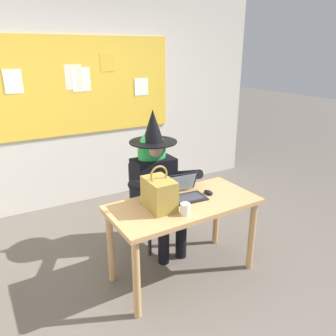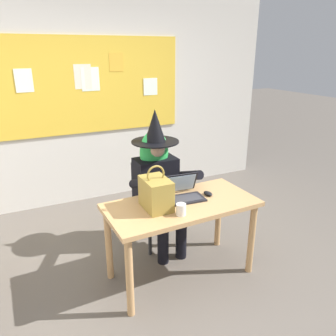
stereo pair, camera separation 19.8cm
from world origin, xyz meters
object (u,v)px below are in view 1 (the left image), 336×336
(chair_at_desk, at_px, (151,199))
(computer_mouse, at_px, (208,192))
(handbag, at_px, (159,193))
(desk_main, at_px, (184,213))
(laptop, at_px, (184,192))
(coffee_mug, at_px, (185,209))
(person_costumed, at_px, (156,176))

(chair_at_desk, height_order, computer_mouse, chair_at_desk)
(chair_at_desk, relative_size, handbag, 2.34)
(desk_main, height_order, chair_at_desk, chair_at_desk)
(desk_main, xyz_separation_m, chair_at_desk, (0.02, 0.68, -0.14))
(laptop, height_order, coffee_mug, laptop)
(desk_main, xyz_separation_m, computer_mouse, (0.29, 0.04, 0.12))
(person_costumed, xyz_separation_m, coffee_mug, (-0.13, -0.75, -0.00))
(person_costumed, distance_m, handbag, 0.61)
(desk_main, height_order, person_costumed, person_costumed)
(laptop, xyz_separation_m, coffee_mug, (-0.17, -0.29, 0.00))
(chair_at_desk, height_order, person_costumed, person_costumed)
(chair_at_desk, bearing_deg, desk_main, -5.46)
(laptop, xyz_separation_m, computer_mouse, (0.22, -0.06, -0.03))
(desk_main, xyz_separation_m, coffee_mug, (-0.11, -0.19, 0.15))
(desk_main, relative_size, coffee_mug, 13.98)
(handbag, bearing_deg, laptop, 15.78)
(chair_at_desk, bearing_deg, person_costumed, -0.90)
(desk_main, distance_m, computer_mouse, 0.32)
(computer_mouse, relative_size, handbag, 0.28)
(person_costumed, height_order, handbag, person_costumed)
(desk_main, relative_size, person_costumed, 0.92)
(chair_at_desk, xyz_separation_m, handbag, (-0.26, -0.67, 0.38))
(chair_at_desk, xyz_separation_m, laptop, (0.05, -0.58, 0.29))
(chair_at_desk, relative_size, coffee_mug, 9.30)
(computer_mouse, bearing_deg, chair_at_desk, 106.69)
(computer_mouse, bearing_deg, handbag, 176.82)
(laptop, relative_size, handbag, 0.92)
(coffee_mug, bearing_deg, computer_mouse, 29.89)
(computer_mouse, distance_m, handbag, 0.54)
(laptop, bearing_deg, computer_mouse, -10.13)
(desk_main, bearing_deg, laptop, 54.99)
(chair_at_desk, xyz_separation_m, coffee_mug, (-0.13, -0.87, 0.29))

